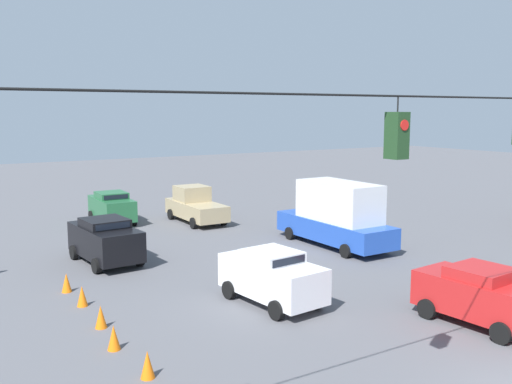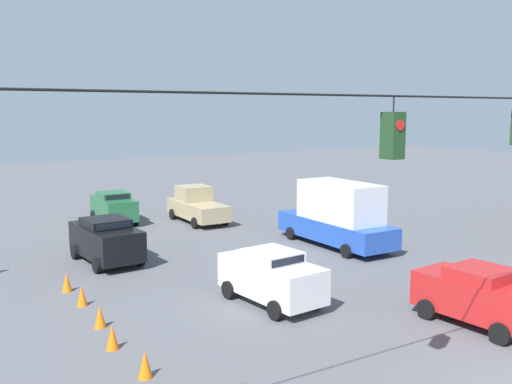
{
  "view_description": "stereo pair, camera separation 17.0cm",
  "coord_description": "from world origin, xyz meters",
  "px_view_note": "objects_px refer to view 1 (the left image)",
  "views": [
    {
      "loc": [
        12.02,
        6.52,
        6.61
      ],
      "look_at": [
        0.71,
        -11.71,
        3.54
      ],
      "focal_mm": 40.0,
      "sensor_mm": 36.0,
      "label": 1
    },
    {
      "loc": [
        11.88,
        6.61,
        6.61
      ],
      "look_at": [
        0.71,
        -11.71,
        3.54
      ],
      "focal_mm": 40.0,
      "sensor_mm": 36.0,
      "label": 2
    }
  ],
  "objects_px": {
    "traffic_cone_second": "(114,338)",
    "traffic_cone_fourth": "(82,296)",
    "sedan_white_withflow_mid": "(272,276)",
    "sedan_green_withflow_deep": "(112,207)",
    "sedan_red_crossing_near": "(480,294)",
    "traffic_cone_nearest": "(148,364)",
    "sedan_black_withflow_far": "(105,240)",
    "box_truck_blue_oncoming_far": "(337,215)",
    "traffic_cone_fifth": "(66,283)",
    "traffic_cone_third": "(101,317)",
    "pickup_truck_tan_oncoming_deep": "(195,206)"
  },
  "relations": [
    {
      "from": "traffic_cone_second",
      "to": "traffic_cone_fourth",
      "type": "height_order",
      "value": "same"
    },
    {
      "from": "sedan_white_withflow_mid",
      "to": "traffic_cone_fourth",
      "type": "distance_m",
      "value": 6.5
    },
    {
      "from": "sedan_white_withflow_mid",
      "to": "sedan_green_withflow_deep",
      "type": "bearing_deg",
      "value": -89.19
    },
    {
      "from": "sedan_red_crossing_near",
      "to": "traffic_cone_nearest",
      "type": "xyz_separation_m",
      "value": [
        10.15,
        -1.99,
        -0.59
      ]
    },
    {
      "from": "sedan_black_withflow_far",
      "to": "sedan_red_crossing_near",
      "type": "distance_m",
      "value": 15.35
    },
    {
      "from": "sedan_red_crossing_near",
      "to": "box_truck_blue_oncoming_far",
      "type": "bearing_deg",
      "value": -105.5
    },
    {
      "from": "traffic_cone_second",
      "to": "traffic_cone_fifth",
      "type": "bearing_deg",
      "value": -91.4
    },
    {
      "from": "sedan_red_crossing_near",
      "to": "traffic_cone_fifth",
      "type": "xyz_separation_m",
      "value": [
        10.18,
        -10.01,
        -0.59
      ]
    },
    {
      "from": "box_truck_blue_oncoming_far",
      "to": "sedan_white_withflow_mid",
      "type": "xyz_separation_m",
      "value": [
        7.35,
        5.39,
        -0.58
      ]
    },
    {
      "from": "traffic_cone_second",
      "to": "traffic_cone_third",
      "type": "xyz_separation_m",
      "value": [
        -0.17,
        -1.79,
        0.0
      ]
    },
    {
      "from": "sedan_white_withflow_mid",
      "to": "box_truck_blue_oncoming_far",
      "type": "bearing_deg",
      "value": -143.75
    },
    {
      "from": "sedan_white_withflow_mid",
      "to": "traffic_cone_fourth",
      "type": "height_order",
      "value": "sedan_white_withflow_mid"
    },
    {
      "from": "traffic_cone_third",
      "to": "pickup_truck_tan_oncoming_deep",
      "type": "bearing_deg",
      "value": -125.67
    },
    {
      "from": "box_truck_blue_oncoming_far",
      "to": "traffic_cone_third",
      "type": "relative_size",
      "value": 9.54
    },
    {
      "from": "sedan_white_withflow_mid",
      "to": "traffic_cone_fifth",
      "type": "bearing_deg",
      "value": -41.24
    },
    {
      "from": "sedan_white_withflow_mid",
      "to": "sedan_red_crossing_near",
      "type": "distance_m",
      "value": 6.7
    },
    {
      "from": "sedan_white_withflow_mid",
      "to": "pickup_truck_tan_oncoming_deep",
      "type": "xyz_separation_m",
      "value": [
        -4.14,
        -14.57,
        -0.0
      ]
    },
    {
      "from": "traffic_cone_third",
      "to": "traffic_cone_fifth",
      "type": "bearing_deg",
      "value": -89.6
    },
    {
      "from": "sedan_black_withflow_far",
      "to": "traffic_cone_fourth",
      "type": "height_order",
      "value": "sedan_black_withflow_far"
    },
    {
      "from": "traffic_cone_third",
      "to": "traffic_cone_fourth",
      "type": "xyz_separation_m",
      "value": [
        -0.05,
        -2.28,
        0.0
      ]
    },
    {
      "from": "sedan_green_withflow_deep",
      "to": "traffic_cone_fourth",
      "type": "distance_m",
      "value": 14.64
    },
    {
      "from": "traffic_cone_fourth",
      "to": "pickup_truck_tan_oncoming_deep",
      "type": "bearing_deg",
      "value": -130.61
    },
    {
      "from": "sedan_green_withflow_deep",
      "to": "box_truck_blue_oncoming_far",
      "type": "bearing_deg",
      "value": 123.72
    },
    {
      "from": "box_truck_blue_oncoming_far",
      "to": "traffic_cone_second",
      "type": "relative_size",
      "value": 9.54
    },
    {
      "from": "sedan_white_withflow_mid",
      "to": "traffic_cone_fifth",
      "type": "xyz_separation_m",
      "value": [
        5.71,
        -5.01,
        -0.62
      ]
    },
    {
      "from": "sedan_green_withflow_deep",
      "to": "sedan_black_withflow_far",
      "type": "bearing_deg",
      "value": 70.49
    },
    {
      "from": "traffic_cone_third",
      "to": "sedan_red_crossing_near",
      "type": "bearing_deg",
      "value": 149.92
    },
    {
      "from": "box_truck_blue_oncoming_far",
      "to": "sedan_red_crossing_near",
      "type": "distance_m",
      "value": 10.8
    },
    {
      "from": "traffic_cone_fourth",
      "to": "sedan_white_withflow_mid",
      "type": "bearing_deg",
      "value": 150.69
    },
    {
      "from": "sedan_red_crossing_near",
      "to": "sedan_white_withflow_mid",
      "type": "bearing_deg",
      "value": -48.21
    },
    {
      "from": "pickup_truck_tan_oncoming_deep",
      "to": "sedan_red_crossing_near",
      "type": "height_order",
      "value": "pickup_truck_tan_oncoming_deep"
    },
    {
      "from": "box_truck_blue_oncoming_far",
      "to": "traffic_cone_fifth",
      "type": "bearing_deg",
      "value": 1.66
    },
    {
      "from": "sedan_red_crossing_near",
      "to": "traffic_cone_fifth",
      "type": "bearing_deg",
      "value": -44.51
    },
    {
      "from": "traffic_cone_second",
      "to": "traffic_cone_third",
      "type": "relative_size",
      "value": 1.0
    },
    {
      "from": "sedan_red_crossing_near",
      "to": "sedan_green_withflow_deep",
      "type": "bearing_deg",
      "value": -77.8
    },
    {
      "from": "box_truck_blue_oncoming_far",
      "to": "sedan_red_crossing_near",
      "type": "bearing_deg",
      "value": 74.5
    },
    {
      "from": "pickup_truck_tan_oncoming_deep",
      "to": "traffic_cone_nearest",
      "type": "height_order",
      "value": "pickup_truck_tan_oncoming_deep"
    },
    {
      "from": "traffic_cone_nearest",
      "to": "sedan_black_withflow_far",
      "type": "bearing_deg",
      "value": -102.21
    },
    {
      "from": "box_truck_blue_oncoming_far",
      "to": "traffic_cone_second",
      "type": "height_order",
      "value": "box_truck_blue_oncoming_far"
    },
    {
      "from": "traffic_cone_nearest",
      "to": "sedan_white_withflow_mid",
      "type": "bearing_deg",
      "value": -152.09
    },
    {
      "from": "traffic_cone_fifth",
      "to": "traffic_cone_nearest",
      "type": "bearing_deg",
      "value": 90.23
    },
    {
      "from": "sedan_white_withflow_mid",
      "to": "sedan_black_withflow_far",
      "type": "bearing_deg",
      "value": -68.61
    },
    {
      "from": "sedan_white_withflow_mid",
      "to": "traffic_cone_third",
      "type": "distance_m",
      "value": 5.79
    },
    {
      "from": "box_truck_blue_oncoming_far",
      "to": "pickup_truck_tan_oncoming_deep",
      "type": "height_order",
      "value": "box_truck_blue_oncoming_far"
    },
    {
      "from": "traffic_cone_second",
      "to": "pickup_truck_tan_oncoming_deep",
      "type": "bearing_deg",
      "value": -122.87
    },
    {
      "from": "traffic_cone_nearest",
      "to": "sedan_red_crossing_near",
      "type": "bearing_deg",
      "value": 168.92
    },
    {
      "from": "sedan_red_crossing_near",
      "to": "traffic_cone_nearest",
      "type": "distance_m",
      "value": 10.36
    },
    {
      "from": "sedan_black_withflow_far",
      "to": "traffic_cone_third",
      "type": "relative_size",
      "value": 6.19
    },
    {
      "from": "traffic_cone_fourth",
      "to": "traffic_cone_nearest",
      "type": "bearing_deg",
      "value": 89.59
    },
    {
      "from": "sedan_white_withflow_mid",
      "to": "traffic_cone_second",
      "type": "relative_size",
      "value": 5.89
    }
  ]
}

